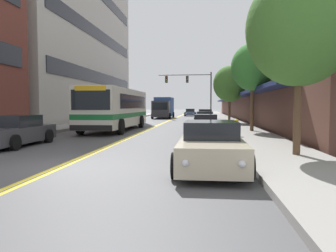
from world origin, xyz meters
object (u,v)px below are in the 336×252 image
Objects in this scene: car_white_parked_right_end at (205,117)px; street_tree_right_near at (299,29)px; car_dark_grey_parked_left_mid at (14,132)px; car_champagne_parked_right_foreground at (211,146)px; car_slate_blue_moving_lead at (190,113)px; traffic_signal_mast at (193,85)px; car_beige_parked_right_far at (205,115)px; street_tree_right_far at (230,84)px; car_red_parked_left_near at (127,117)px; box_truck at (163,108)px; street_tree_right_mid at (253,67)px; fire_hydrant at (236,127)px; city_bus at (116,107)px; car_navy_parked_right_mid at (206,124)px.

street_tree_right_near is (2.93, -23.63, 3.74)m from car_white_parked_right_end.
car_champagne_parked_right_foreground is at bearing -26.66° from car_dark_grey_parked_left_mid.
traffic_signal_mast reaches higher than car_slate_blue_moving_lead.
car_beige_parked_right_far is 11.00m from street_tree_right_far.
car_beige_parked_right_far is (8.74, 6.83, 0.02)m from car_red_parked_left_near.
box_truck is 1.06× the size of traffic_signal_mast.
car_beige_parked_right_far is at bearing 95.18° from street_tree_right_near.
box_truck is at bearing 108.88° from street_tree_right_mid.
car_white_parked_right_end is 13.93m from street_tree_right_mid.
street_tree_right_mid reaches higher than fire_hydrant.
car_dark_grey_parked_left_mid is 0.84× the size of street_tree_right_mid.
fire_hydrant is at bearing -92.99° from street_tree_right_far.
car_red_parked_left_near is 18.58m from street_tree_right_mid.
street_tree_right_mid reaches higher than box_truck.
city_bus is 2.53× the size of car_white_parked_right_end.
fire_hydrant is at bearing -60.24° from car_red_parked_left_near.
traffic_signal_mast is 1.20× the size of street_tree_right_near.
car_dark_grey_parked_left_mid is at bearing -134.59° from car_navy_parked_right_mid.
car_beige_parked_right_far is (8.69, 28.81, -0.00)m from car_dark_grey_parked_left_mid.
street_tree_right_far is at bearing 91.55° from street_tree_right_near.
car_champagne_parked_right_foreground is at bearing -89.74° from car_navy_parked_right_mid.
street_tree_right_far is (-0.63, 10.59, -0.36)m from street_tree_right_mid.
city_bus is 20.06m from car_beige_parked_right_far.
car_dark_grey_parked_left_mid is 34.51m from box_truck.
city_bus is at bearing 114.95° from car_champagne_parked_right_foreground.
fire_hydrant is (1.61, -4.68, 0.05)m from car_navy_parked_right_mid.
car_champagne_parked_right_foreground reaches higher than car_red_parked_left_near.
city_bus is 2.39× the size of car_red_parked_left_near.
traffic_signal_mast is at bearing 97.72° from street_tree_right_near.
car_dark_grey_parked_left_mid is at bearing -120.57° from street_tree_right_far.
traffic_signal_mast is at bearing 92.75° from car_champagne_parked_right_foreground.
car_champagne_parked_right_foreground is at bearing -87.25° from traffic_signal_mast.
car_dark_grey_parked_left_mid is 0.98× the size of car_slate_blue_moving_lead.
car_white_parked_right_end is at bearing -84.15° from car_slate_blue_moving_lead.
city_bus is 1.82× the size of street_tree_right_near.
car_slate_blue_moving_lead is (-2.57, 16.50, -0.03)m from car_beige_parked_right_far.
street_tree_right_near is at bearing -82.28° from traffic_signal_mast.
street_tree_right_far is at bearing -79.73° from car_slate_blue_moving_lead.
street_tree_right_near is at bearing -12.53° from car_dark_grey_parked_left_mid.
street_tree_right_near is (2.88, 1.78, 3.68)m from car_champagne_parked_right_foreground.
car_red_parked_left_near is 12.73m from box_truck.
fire_hydrant is (3.26, -27.24, -3.97)m from traffic_signal_mast.
traffic_signal_mast is 34.17m from street_tree_right_near.
car_red_parked_left_near reaches higher than car_navy_parked_right_mid.
street_tree_right_far is (2.36, -2.50, 3.35)m from car_white_parked_right_end.
box_truck is 1.40× the size of street_tree_right_far.
car_champagne_parked_right_foreground is at bearing -148.18° from street_tree_right_near.
traffic_signal_mast is at bearing 99.20° from car_white_parked_right_end.
car_dark_grey_parked_left_mid is 12.25m from car_navy_parked_right_mid.
car_slate_blue_moving_lead is at bearing 93.38° from traffic_signal_mast.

